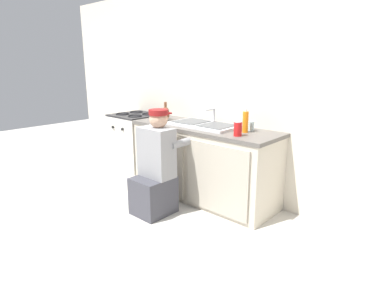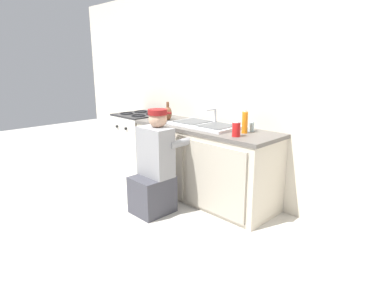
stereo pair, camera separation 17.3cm
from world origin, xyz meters
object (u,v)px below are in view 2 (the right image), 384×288
at_px(sink_double_basin, 204,125).
at_px(coffee_mug, 156,116).
at_px(spice_bottle_pepper, 169,115).
at_px(soda_cup_red, 236,129).
at_px(soap_bottle_orange, 245,122).
at_px(plumber_person, 155,170).
at_px(vase_decorative, 168,113).
at_px(water_glass, 251,127).
at_px(stove_range, 141,144).

relative_size(sink_double_basin, coffee_mug, 6.35).
xyz_separation_m(coffee_mug, spice_bottle_pepper, (0.07, 0.15, 0.00)).
height_order(soda_cup_red, spice_bottle_pepper, soda_cup_red).
bearing_deg(soap_bottle_orange, coffee_mug, -175.23).
distance_m(plumber_person, vase_decorative, 0.93).
bearing_deg(soap_bottle_orange, sink_double_basin, -177.87).
distance_m(water_glass, coffee_mug, 1.31).
xyz_separation_m(stove_range, water_glass, (1.77, 0.15, 0.47)).
relative_size(soda_cup_red, spice_bottle_pepper, 1.45).
relative_size(sink_double_basin, plumber_person, 0.72).
relative_size(coffee_mug, spice_bottle_pepper, 1.20).
bearing_deg(vase_decorative, soda_cup_red, -7.04).
bearing_deg(water_glass, vase_decorative, -171.67).
relative_size(stove_range, spice_bottle_pepper, 8.43).
distance_m(sink_double_basin, soap_bottle_orange, 0.55).
height_order(stove_range, water_glass, water_glass).
xyz_separation_m(plumber_person, spice_bottle_pepper, (-0.57, 0.71, 0.45)).
distance_m(vase_decorative, water_glass, 1.15).
relative_size(stove_range, plumber_person, 0.80).
height_order(plumber_person, coffee_mug, plumber_person).
bearing_deg(soda_cup_red, coffee_mug, 176.51).
relative_size(plumber_person, spice_bottle_pepper, 10.52).
distance_m(plumber_person, soap_bottle_orange, 1.07).
distance_m(water_glass, soap_bottle_orange, 0.14).
height_order(stove_range, vase_decorative, vase_decorative).
xyz_separation_m(vase_decorative, coffee_mug, (-0.15, -0.06, -0.04)).
height_order(water_glass, spice_bottle_pepper, spice_bottle_pepper).
xyz_separation_m(plumber_person, coffee_mug, (-0.64, 0.56, 0.45)).
bearing_deg(plumber_person, sink_double_basin, 79.71).
height_order(coffee_mug, spice_bottle_pepper, spice_bottle_pepper).
relative_size(plumber_person, soap_bottle_orange, 4.42).
bearing_deg(stove_range, soda_cup_red, -5.27).
height_order(vase_decorative, spice_bottle_pepper, vase_decorative).
relative_size(stove_range, coffee_mug, 7.03).
distance_m(sink_double_basin, plumber_person, 0.78).
bearing_deg(spice_bottle_pepper, water_glass, 3.76).
bearing_deg(soda_cup_red, water_glass, 97.54).
relative_size(sink_double_basin, stove_range, 0.90).
bearing_deg(spice_bottle_pepper, plumber_person, -51.23).
bearing_deg(spice_bottle_pepper, vase_decorative, -47.31).
height_order(sink_double_basin, stove_range, sink_double_basin).
bearing_deg(water_glass, plumber_person, -129.56).
xyz_separation_m(stove_range, soap_bottle_orange, (1.77, 0.02, 0.54)).
relative_size(soap_bottle_orange, spice_bottle_pepper, 2.38).
xyz_separation_m(water_glass, coffee_mug, (-1.29, -0.23, -0.00)).
bearing_deg(sink_double_basin, soap_bottle_orange, 2.13).
bearing_deg(vase_decorative, stove_range, 178.09).
xyz_separation_m(plumber_person, soap_bottle_orange, (0.66, 0.67, 0.52)).
relative_size(soda_cup_red, soap_bottle_orange, 0.61).
height_order(soda_cup_red, water_glass, soda_cup_red).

